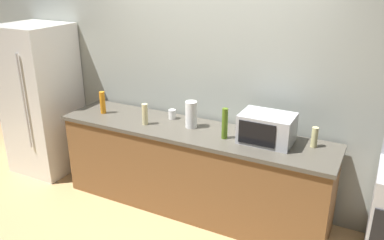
{
  "coord_description": "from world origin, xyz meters",
  "views": [
    {
      "loc": [
        1.64,
        -2.81,
        2.41
      ],
      "look_at": [
        0.0,
        0.4,
        1.0
      ],
      "focal_mm": 36.83,
      "sensor_mm": 36.0,
      "label": 1
    }
  ],
  "objects_px": {
    "paper_towel_roll": "(191,115)",
    "bottle_dish_soap": "(103,103)",
    "bottle_vinegar": "(314,137)",
    "bottle_olive_oil": "(225,123)",
    "refrigerator": "(42,100)",
    "mug_white": "(172,114)",
    "microwave": "(267,128)",
    "bottle_hand_soap": "(145,114)"
  },
  "relations": [
    {
      "from": "microwave",
      "to": "bottle_dish_soap",
      "type": "distance_m",
      "value": 1.83
    },
    {
      "from": "bottle_olive_oil",
      "to": "bottle_hand_soap",
      "type": "relative_size",
      "value": 1.36
    },
    {
      "from": "bottle_dish_soap",
      "to": "mug_white",
      "type": "xyz_separation_m",
      "value": [
        0.76,
        0.2,
        -0.07
      ]
    },
    {
      "from": "bottle_vinegar",
      "to": "mug_white",
      "type": "distance_m",
      "value": 1.48
    },
    {
      "from": "bottle_hand_soap",
      "to": "paper_towel_roll",
      "type": "bearing_deg",
      "value": 17.82
    },
    {
      "from": "paper_towel_roll",
      "to": "bottle_dish_soap",
      "type": "height_order",
      "value": "paper_towel_roll"
    },
    {
      "from": "microwave",
      "to": "bottle_vinegar",
      "type": "relative_size",
      "value": 2.57
    },
    {
      "from": "microwave",
      "to": "bottle_hand_soap",
      "type": "xyz_separation_m",
      "value": [
        -1.23,
        -0.14,
        -0.03
      ]
    },
    {
      "from": "microwave",
      "to": "bottle_dish_soap",
      "type": "bearing_deg",
      "value": -177.58
    },
    {
      "from": "refrigerator",
      "to": "paper_towel_roll",
      "type": "xyz_separation_m",
      "value": [
        2.01,
        0.05,
        0.13
      ]
    },
    {
      "from": "mug_white",
      "to": "refrigerator",
      "type": "bearing_deg",
      "value": -174.5
    },
    {
      "from": "bottle_olive_oil",
      "to": "bottle_hand_soap",
      "type": "bearing_deg",
      "value": -176.98
    },
    {
      "from": "bottle_hand_soap",
      "to": "mug_white",
      "type": "distance_m",
      "value": 0.32
    },
    {
      "from": "bottle_vinegar",
      "to": "mug_white",
      "type": "bearing_deg",
      "value": 178.84
    },
    {
      "from": "microwave",
      "to": "bottle_hand_soap",
      "type": "relative_size",
      "value": 2.19
    },
    {
      "from": "bottle_hand_soap",
      "to": "bottle_olive_oil",
      "type": "bearing_deg",
      "value": 3.02
    },
    {
      "from": "bottle_vinegar",
      "to": "paper_towel_roll",
      "type": "bearing_deg",
      "value": -175.84
    },
    {
      "from": "paper_towel_roll",
      "to": "bottle_dish_soap",
      "type": "distance_m",
      "value": 1.05
    },
    {
      "from": "refrigerator",
      "to": "mug_white",
      "type": "distance_m",
      "value": 1.74
    },
    {
      "from": "refrigerator",
      "to": "bottle_hand_soap",
      "type": "relative_size",
      "value": 8.23
    },
    {
      "from": "microwave",
      "to": "bottle_olive_oil",
      "type": "height_order",
      "value": "bottle_olive_oil"
    },
    {
      "from": "refrigerator",
      "to": "microwave",
      "type": "relative_size",
      "value": 3.75
    },
    {
      "from": "refrigerator",
      "to": "bottle_vinegar",
      "type": "height_order",
      "value": "refrigerator"
    },
    {
      "from": "paper_towel_roll",
      "to": "refrigerator",
      "type": "bearing_deg",
      "value": -178.57
    },
    {
      "from": "paper_towel_roll",
      "to": "bottle_hand_soap",
      "type": "distance_m",
      "value": 0.48
    },
    {
      "from": "bottle_vinegar",
      "to": "bottle_olive_oil",
      "type": "height_order",
      "value": "bottle_olive_oil"
    },
    {
      "from": "refrigerator",
      "to": "bottle_vinegar",
      "type": "bearing_deg",
      "value": 2.44
    },
    {
      "from": "paper_towel_roll",
      "to": "bottle_hand_soap",
      "type": "xyz_separation_m",
      "value": [
        -0.45,
        -0.15,
        -0.03
      ]
    },
    {
      "from": "refrigerator",
      "to": "bottle_olive_oil",
      "type": "height_order",
      "value": "refrigerator"
    },
    {
      "from": "bottle_hand_soap",
      "to": "bottle_vinegar",
      "type": "bearing_deg",
      "value": 8.05
    },
    {
      "from": "refrigerator",
      "to": "mug_white",
      "type": "relative_size",
      "value": 17.91
    },
    {
      "from": "bottle_vinegar",
      "to": "bottle_olive_oil",
      "type": "xyz_separation_m",
      "value": [
        -0.79,
        -0.19,
        0.05
      ]
    },
    {
      "from": "bottle_vinegar",
      "to": "refrigerator",
      "type": "bearing_deg",
      "value": -177.56
    },
    {
      "from": "bottle_dish_soap",
      "to": "bottle_vinegar",
      "type": "bearing_deg",
      "value": 4.24
    },
    {
      "from": "microwave",
      "to": "bottle_hand_soap",
      "type": "height_order",
      "value": "microwave"
    },
    {
      "from": "bottle_olive_oil",
      "to": "mug_white",
      "type": "distance_m",
      "value": 0.73
    },
    {
      "from": "bottle_dish_soap",
      "to": "bottle_hand_soap",
      "type": "relative_size",
      "value": 1.12
    },
    {
      "from": "refrigerator",
      "to": "paper_towel_roll",
      "type": "distance_m",
      "value": 2.02
    },
    {
      "from": "paper_towel_roll",
      "to": "bottle_olive_oil",
      "type": "relative_size",
      "value": 0.91
    },
    {
      "from": "mug_white",
      "to": "bottle_vinegar",
      "type": "bearing_deg",
      "value": -1.16
    },
    {
      "from": "paper_towel_roll",
      "to": "bottle_olive_oil",
      "type": "distance_m",
      "value": 0.42
    },
    {
      "from": "refrigerator",
      "to": "bottle_dish_soap",
      "type": "height_order",
      "value": "refrigerator"
    }
  ]
}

